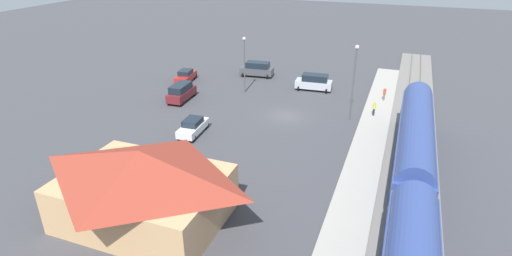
# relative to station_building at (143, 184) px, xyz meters

# --- Properties ---
(ground_plane) EXTENTS (200.00, 200.00, 0.00)m
(ground_plane) POSITION_rel_station_building_xyz_m (-4.00, -22.00, -2.93)
(ground_plane) COLOR #424247
(railway_track) EXTENTS (4.80, 70.00, 0.30)m
(railway_track) POSITION_rel_station_building_xyz_m (-18.00, -22.00, -2.84)
(railway_track) COLOR slate
(railway_track) RESTS_ON ground
(platform) EXTENTS (3.20, 46.00, 0.30)m
(platform) POSITION_rel_station_building_xyz_m (-14.00, -22.00, -2.78)
(platform) COLOR #A8A399
(platform) RESTS_ON ground
(station_building) EXTENTS (12.07, 8.96, 5.65)m
(station_building) POSITION_rel_station_building_xyz_m (0.00, 0.00, 0.00)
(station_building) COLOR tan
(station_building) RESTS_ON ground
(pedestrian_on_platform) EXTENTS (0.36, 0.36, 1.71)m
(pedestrian_on_platform) POSITION_rel_station_building_xyz_m (-13.68, -25.10, -1.65)
(pedestrian_on_platform) COLOR #23284C
(pedestrian_on_platform) RESTS_ON platform
(pedestrian_waiting_far) EXTENTS (0.36, 0.36, 1.71)m
(pedestrian_waiting_far) POSITION_rel_station_building_xyz_m (-14.39, -30.61, -1.65)
(pedestrian_waiting_far) COLOR brown
(pedestrian_waiting_far) RESTS_ON platform
(sedan_red) EXTENTS (2.49, 4.72, 1.74)m
(sedan_red) POSITION_rel_station_building_xyz_m (13.31, -29.08, -2.06)
(sedan_red) COLOR red
(sedan_red) RESTS_ON ground
(suv_charcoal) EXTENTS (5.08, 2.78, 2.22)m
(suv_charcoal) POSITION_rel_station_building_xyz_m (4.49, -35.14, -1.79)
(suv_charcoal) COLOR #47494F
(suv_charcoal) RESTS_ON ground
(suv_maroon) EXTENTS (2.27, 5.01, 2.22)m
(suv_maroon) POSITION_rel_station_building_xyz_m (9.98, -22.16, -1.79)
(suv_maroon) COLOR maroon
(suv_maroon) RESTS_ON ground
(sedan_white) EXTENTS (2.14, 4.61, 1.74)m
(sedan_white) POSITION_rel_station_building_xyz_m (3.74, -13.87, -2.06)
(sedan_white) COLOR white
(sedan_white) RESTS_ON ground
(suv_silver) EXTENTS (5.04, 2.69, 2.22)m
(suv_silver) POSITION_rel_station_building_xyz_m (-5.00, -32.09, -1.79)
(suv_silver) COLOR silver
(suv_silver) RESTS_ON ground
(light_pole_near_platform) EXTENTS (0.44, 0.44, 8.64)m
(light_pole_near_platform) POSITION_rel_station_building_xyz_m (-11.20, -23.60, 2.42)
(light_pole_near_platform) COLOR #515156
(light_pole_near_platform) RESTS_ON ground
(light_pole_lot_center) EXTENTS (0.44, 0.44, 7.49)m
(light_pole_lot_center) POSITION_rel_station_building_xyz_m (3.58, -27.94, 1.80)
(light_pole_lot_center) COLOR #515156
(light_pole_lot_center) RESTS_ON ground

